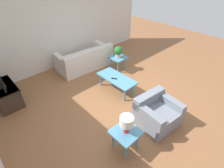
# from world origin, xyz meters

# --- Properties ---
(ground_plane) EXTENTS (14.00, 14.00, 0.00)m
(ground_plane) POSITION_xyz_m (0.00, 0.00, 0.00)
(ground_plane) COLOR #8E5B38
(wall_right) EXTENTS (0.12, 7.20, 2.70)m
(wall_right) POSITION_xyz_m (3.06, 0.00, 1.35)
(wall_right) COLOR silver
(wall_right) RESTS_ON ground_plane
(sofa) EXTENTS (1.06, 1.94, 0.77)m
(sofa) POSITION_xyz_m (2.24, -0.37, 0.29)
(sofa) COLOR silver
(sofa) RESTS_ON ground_plane
(armchair) EXTENTS (0.91, 0.95, 0.69)m
(armchair) POSITION_xyz_m (-1.03, -0.04, 0.28)
(armchair) COLOR slate
(armchair) RESTS_ON ground_plane
(coffee_table) EXTENTS (1.19, 0.54, 0.44)m
(coffee_table) POSITION_xyz_m (0.50, -0.23, 0.39)
(coffee_table) COLOR teal
(coffee_table) RESTS_ON ground_plane
(side_table_plant) EXTENTS (0.52, 0.52, 0.48)m
(side_table_plant) POSITION_xyz_m (1.34, -1.12, 0.41)
(side_table_plant) COLOR teal
(side_table_plant) RESTS_ON ground_plane
(side_table_lamp) EXTENTS (0.52, 0.52, 0.48)m
(side_table_lamp) POSITION_xyz_m (-1.02, 1.00, 0.41)
(side_table_lamp) COLOR teal
(side_table_lamp) RESTS_ON ground_plane
(tv_stand_chest) EXTENTS (0.99, 0.56, 0.56)m
(tv_stand_chest) POSITION_xyz_m (2.10, 2.31, 0.30)
(tv_stand_chest) COLOR #38281E
(tv_stand_chest) RESTS_ON ground_plane
(potted_plant) EXTENTS (0.28, 0.28, 0.38)m
(potted_plant) POSITION_xyz_m (1.34, -1.12, 0.69)
(potted_plant) COLOR #B2ADA3
(potted_plant) RESTS_ON side_table_plant
(table_lamp) EXTENTS (0.27, 0.27, 0.40)m
(table_lamp) POSITION_xyz_m (-1.02, 1.00, 0.75)
(table_lamp) COLOR red
(table_lamp) RESTS_ON side_table_lamp
(remote_control) EXTENTS (0.16, 0.12, 0.02)m
(remote_control) POSITION_xyz_m (0.51, -0.14, 0.45)
(remote_control) COLOR black
(remote_control) RESTS_ON coffee_table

